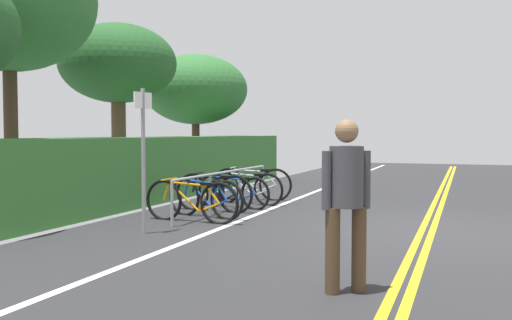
{
  "coord_description": "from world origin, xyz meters",
  "views": [
    {
      "loc": [
        -9.16,
        -0.55,
        1.51
      ],
      "look_at": [
        0.75,
        3.13,
        1.01
      ],
      "focal_mm": 39.91,
      "sensor_mm": 36.0,
      "label": 1
    }
  ],
  "objects_px": {
    "bicycle_5": "(252,184)",
    "pedestrian": "(346,194)",
    "bicycle_4": "(247,188)",
    "tree_mid": "(8,0)",
    "bike_rack": "(226,181)",
    "bicycle_2": "(214,193)",
    "sign_post_near": "(143,146)",
    "bicycle_3": "(233,192)",
    "bicycle_1": "(205,198)",
    "tree_far_right": "(118,65)",
    "bicycle_0": "(191,201)",
    "tree_extra": "(196,90)"
  },
  "relations": [
    {
      "from": "bicycle_3",
      "to": "tree_mid",
      "type": "xyz_separation_m",
      "value": [
        -1.75,
        4.0,
        3.77
      ]
    },
    {
      "from": "bicycle_1",
      "to": "tree_extra",
      "type": "bearing_deg",
      "value": 27.69
    },
    {
      "from": "bicycle_0",
      "to": "pedestrian",
      "type": "xyz_separation_m",
      "value": [
        -3.35,
        -3.33,
        0.59
      ]
    },
    {
      "from": "bicycle_5",
      "to": "sign_post_near",
      "type": "distance_m",
      "value": 4.66
    },
    {
      "from": "sign_post_near",
      "to": "bicycle_0",
      "type": "bearing_deg",
      "value": -6.91
    },
    {
      "from": "bicycle_4",
      "to": "pedestrian",
      "type": "bearing_deg",
      "value": -150.81
    },
    {
      "from": "tree_mid",
      "to": "tree_extra",
      "type": "distance_m",
      "value": 7.04
    },
    {
      "from": "sign_post_near",
      "to": "tree_far_right",
      "type": "xyz_separation_m",
      "value": [
        4.83,
        3.68,
        1.9
      ]
    },
    {
      "from": "bicycle_1",
      "to": "tree_extra",
      "type": "distance_m",
      "value": 7.78
    },
    {
      "from": "bicycle_5",
      "to": "pedestrian",
      "type": "bearing_deg",
      "value": -152.41
    },
    {
      "from": "bike_rack",
      "to": "tree_mid",
      "type": "relative_size",
      "value": 0.8
    },
    {
      "from": "bicycle_1",
      "to": "sign_post_near",
      "type": "distance_m",
      "value": 2.07
    },
    {
      "from": "bicycle_4",
      "to": "pedestrian",
      "type": "distance_m",
      "value": 6.84
    },
    {
      "from": "bicycle_1",
      "to": "bicycle_4",
      "type": "xyz_separation_m",
      "value": [
        2.04,
        -0.01,
        -0.0
      ]
    },
    {
      "from": "bicycle_3",
      "to": "sign_post_near",
      "type": "distance_m",
      "value": 3.36
    },
    {
      "from": "bicycle_5",
      "to": "tree_far_right",
      "type": "bearing_deg",
      "value": 85.77
    },
    {
      "from": "tree_far_right",
      "to": "tree_extra",
      "type": "distance_m",
      "value": 3.56
    },
    {
      "from": "bike_rack",
      "to": "tree_extra",
      "type": "xyz_separation_m",
      "value": [
        5.48,
        3.37,
        2.26
      ]
    },
    {
      "from": "pedestrian",
      "to": "sign_post_near",
      "type": "relative_size",
      "value": 0.75
    },
    {
      "from": "bicycle_1",
      "to": "tree_mid",
      "type": "height_order",
      "value": "tree_mid"
    },
    {
      "from": "bike_rack",
      "to": "tree_extra",
      "type": "distance_m",
      "value": 6.82
    },
    {
      "from": "tree_mid",
      "to": "bicycle_3",
      "type": "bearing_deg",
      "value": -66.33
    },
    {
      "from": "bicycle_0",
      "to": "bicycle_3",
      "type": "height_order",
      "value": "bicycle_0"
    },
    {
      "from": "bike_rack",
      "to": "bicycle_3",
      "type": "distance_m",
      "value": 0.41
    },
    {
      "from": "bicycle_4",
      "to": "tree_mid",
      "type": "distance_m",
      "value": 6.02
    },
    {
      "from": "bicycle_4",
      "to": "tree_mid",
      "type": "height_order",
      "value": "tree_mid"
    },
    {
      "from": "bicycle_0",
      "to": "bicycle_5",
      "type": "relative_size",
      "value": 1.01
    },
    {
      "from": "bicycle_3",
      "to": "bicycle_5",
      "type": "height_order",
      "value": "bicycle_5"
    },
    {
      "from": "bicycle_2",
      "to": "bicycle_5",
      "type": "height_order",
      "value": "same"
    },
    {
      "from": "bicycle_4",
      "to": "tree_mid",
      "type": "bearing_deg",
      "value": 120.75
    },
    {
      "from": "bike_rack",
      "to": "bicycle_2",
      "type": "xyz_separation_m",
      "value": [
        -0.29,
        0.13,
        -0.21
      ]
    },
    {
      "from": "bicycle_5",
      "to": "bicycle_4",
      "type": "bearing_deg",
      "value": -167.74
    },
    {
      "from": "bike_rack",
      "to": "tree_extra",
      "type": "height_order",
      "value": "tree_extra"
    },
    {
      "from": "bicycle_5",
      "to": "tree_mid",
      "type": "distance_m",
      "value": 6.23
    },
    {
      "from": "bicycle_2",
      "to": "tree_far_right",
      "type": "bearing_deg",
      "value": 58.36
    },
    {
      "from": "tree_mid",
      "to": "tree_far_right",
      "type": "distance_m",
      "value": 3.5
    },
    {
      "from": "bicycle_2",
      "to": "tree_mid",
      "type": "xyz_separation_m",
      "value": [
        -1.13,
        3.86,
        3.74
      ]
    },
    {
      "from": "tree_extra",
      "to": "sign_post_near",
      "type": "bearing_deg",
      "value": -158.57
    },
    {
      "from": "bicycle_1",
      "to": "bicycle_5",
      "type": "xyz_separation_m",
      "value": [
        2.74,
        0.14,
        0.02
      ]
    },
    {
      "from": "bicycle_2",
      "to": "pedestrian",
      "type": "height_order",
      "value": "pedestrian"
    },
    {
      "from": "bike_rack",
      "to": "sign_post_near",
      "type": "distance_m",
      "value": 2.97
    },
    {
      "from": "bicycle_1",
      "to": "bicycle_3",
      "type": "height_order",
      "value": "bicycle_1"
    },
    {
      "from": "pedestrian",
      "to": "tree_extra",
      "type": "bearing_deg",
      "value": 32.91
    },
    {
      "from": "bicycle_0",
      "to": "tree_extra",
      "type": "relative_size",
      "value": 0.47
    },
    {
      "from": "pedestrian",
      "to": "bike_rack",
      "type": "bearing_deg",
      "value": 34.32
    },
    {
      "from": "bicycle_5",
      "to": "tree_extra",
      "type": "relative_size",
      "value": 0.47
    },
    {
      "from": "bicycle_0",
      "to": "bicycle_3",
      "type": "relative_size",
      "value": 1.05
    },
    {
      "from": "bicycle_2",
      "to": "sign_post_near",
      "type": "relative_size",
      "value": 0.78
    },
    {
      "from": "bicycle_4",
      "to": "tree_far_right",
      "type": "distance_m",
      "value": 4.89
    },
    {
      "from": "bicycle_1",
      "to": "sign_post_near",
      "type": "height_order",
      "value": "sign_post_near"
    }
  ]
}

